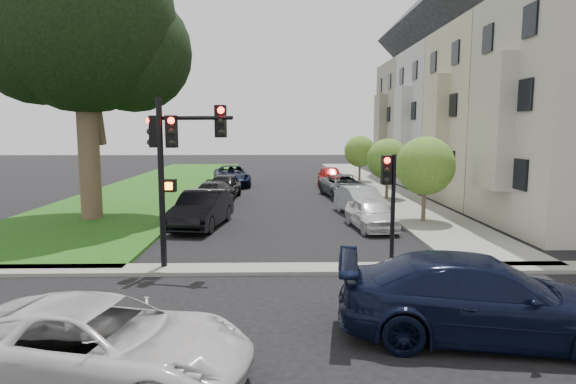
{
  "coord_description": "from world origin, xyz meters",
  "views": [
    {
      "loc": [
        -0.36,
        -11.97,
        4.19
      ],
      "look_at": [
        0.0,
        5.0,
        2.0
      ],
      "focal_mm": 30.0,
      "sensor_mm": 36.0,
      "label": 1
    }
  ],
  "objects_px": {
    "small_tree_c": "(360,151)",
    "car_cross_near": "(100,344)",
    "car_cross_far": "(482,298)",
    "car_parked_2": "(345,186)",
    "traffic_signal_main": "(174,152)",
    "eucalyptus": "(81,20)",
    "car_parked_5": "(202,209)",
    "car_parked_3": "(330,176)",
    "small_tree_b": "(388,159)",
    "car_parked_1": "(361,201)",
    "traffic_signal_secondary": "(389,190)",
    "car_parked_0": "(371,214)",
    "car_parked_8": "(232,176)",
    "car_parked_7": "(224,186)",
    "car_parked_6": "(212,195)",
    "small_tree_a": "(425,166)"
  },
  "relations": [
    {
      "from": "car_cross_near",
      "to": "car_parked_8",
      "type": "bearing_deg",
      "value": 12.16
    },
    {
      "from": "small_tree_b",
      "to": "car_cross_near",
      "type": "xyz_separation_m",
      "value": [
        -9.5,
        -21.01,
        -1.75
      ]
    },
    {
      "from": "car_parked_3",
      "to": "car_parked_7",
      "type": "distance_m",
      "value": 9.54
    },
    {
      "from": "car_parked_5",
      "to": "car_parked_6",
      "type": "height_order",
      "value": "car_parked_5"
    },
    {
      "from": "eucalyptus",
      "to": "car_parked_0",
      "type": "relative_size",
      "value": 3.49
    },
    {
      "from": "car_parked_3",
      "to": "car_parked_6",
      "type": "height_order",
      "value": "car_parked_3"
    },
    {
      "from": "small_tree_a",
      "to": "car_parked_1",
      "type": "height_order",
      "value": "small_tree_a"
    },
    {
      "from": "car_parked_3",
      "to": "car_parked_7",
      "type": "relative_size",
      "value": 1.0
    },
    {
      "from": "car_parked_0",
      "to": "car_parked_5",
      "type": "bearing_deg",
      "value": 168.88
    },
    {
      "from": "car_parked_1",
      "to": "car_parked_3",
      "type": "bearing_deg",
      "value": 80.16
    },
    {
      "from": "small_tree_c",
      "to": "car_cross_near",
      "type": "distance_m",
      "value": 32.22
    },
    {
      "from": "car_parked_5",
      "to": "car_parked_7",
      "type": "relative_size",
      "value": 1.09
    },
    {
      "from": "car_parked_2",
      "to": "car_parked_5",
      "type": "xyz_separation_m",
      "value": [
        -7.48,
        -9.19,
        0.09
      ]
    },
    {
      "from": "car_cross_near",
      "to": "car_parked_8",
      "type": "distance_m",
      "value": 28.65
    },
    {
      "from": "traffic_signal_main",
      "to": "car_cross_near",
      "type": "height_order",
      "value": "traffic_signal_main"
    },
    {
      "from": "small_tree_b",
      "to": "car_cross_far",
      "type": "bearing_deg",
      "value": -97.24
    },
    {
      "from": "eucalyptus",
      "to": "car_parked_0",
      "type": "height_order",
      "value": "eucalyptus"
    },
    {
      "from": "traffic_signal_secondary",
      "to": "car_cross_far",
      "type": "height_order",
      "value": "traffic_signal_secondary"
    },
    {
      "from": "car_cross_far",
      "to": "car_parked_0",
      "type": "height_order",
      "value": "car_cross_far"
    },
    {
      "from": "car_parked_1",
      "to": "car_cross_near",
      "type": "bearing_deg",
      "value": -124.84
    },
    {
      "from": "car_parked_0",
      "to": "car_parked_3",
      "type": "xyz_separation_m",
      "value": [
        -0.06,
        15.62,
        0.11
      ]
    },
    {
      "from": "small_tree_c",
      "to": "car_cross_far",
      "type": "relative_size",
      "value": 0.65
    },
    {
      "from": "small_tree_b",
      "to": "car_parked_6",
      "type": "relative_size",
      "value": 0.8
    },
    {
      "from": "car_parked_5",
      "to": "car_parked_8",
      "type": "xyz_separation_m",
      "value": [
        -0.21,
        15.63,
        -0.02
      ]
    },
    {
      "from": "traffic_signal_main",
      "to": "car_parked_8",
      "type": "xyz_separation_m",
      "value": [
        -0.46,
        22.02,
        -2.77
      ]
    },
    {
      "from": "small_tree_c",
      "to": "car_cross_near",
      "type": "xyz_separation_m",
      "value": [
        -9.5,
        -30.74,
        -1.79
      ]
    },
    {
      "from": "small_tree_b",
      "to": "car_cross_near",
      "type": "relative_size",
      "value": 0.72
    },
    {
      "from": "eucalyptus",
      "to": "traffic_signal_secondary",
      "type": "relative_size",
      "value": 3.81
    },
    {
      "from": "small_tree_a",
      "to": "traffic_signal_secondary",
      "type": "distance_m",
      "value": 7.77
    },
    {
      "from": "car_parked_0",
      "to": "car_parked_3",
      "type": "distance_m",
      "value": 15.62
    },
    {
      "from": "car_parked_1",
      "to": "car_parked_5",
      "type": "relative_size",
      "value": 0.89
    },
    {
      "from": "small_tree_a",
      "to": "car_parked_1",
      "type": "bearing_deg",
      "value": 139.86
    },
    {
      "from": "car_parked_3",
      "to": "small_tree_b",
      "type": "bearing_deg",
      "value": -66.44
    },
    {
      "from": "small_tree_b",
      "to": "car_parked_8",
      "type": "relative_size",
      "value": 0.67
    },
    {
      "from": "car_parked_6",
      "to": "car_parked_8",
      "type": "bearing_deg",
      "value": 94.3
    },
    {
      "from": "eucalyptus",
      "to": "car_parked_8",
      "type": "relative_size",
      "value": 2.39
    },
    {
      "from": "car_cross_far",
      "to": "car_parked_2",
      "type": "relative_size",
      "value": 1.14
    },
    {
      "from": "eucalyptus",
      "to": "car_parked_5",
      "type": "distance_m",
      "value": 10.01
    },
    {
      "from": "small_tree_a",
      "to": "car_parked_1",
      "type": "xyz_separation_m",
      "value": [
        -2.47,
        2.08,
        -1.9
      ]
    },
    {
      "from": "small_tree_a",
      "to": "car_parked_3",
      "type": "bearing_deg",
      "value": 100.44
    },
    {
      "from": "traffic_signal_main",
      "to": "car_parked_0",
      "type": "height_order",
      "value": "traffic_signal_main"
    },
    {
      "from": "small_tree_a",
      "to": "car_parked_8",
      "type": "relative_size",
      "value": 0.71
    },
    {
      "from": "eucalyptus",
      "to": "car_parked_7",
      "type": "bearing_deg",
      "value": 53.41
    },
    {
      "from": "car_parked_1",
      "to": "car_parked_3",
      "type": "height_order",
      "value": "car_parked_3"
    },
    {
      "from": "small_tree_b",
      "to": "traffic_signal_secondary",
      "type": "xyz_separation_m",
      "value": [
        -3.23,
        -14.43,
        -0.03
      ]
    },
    {
      "from": "traffic_signal_main",
      "to": "eucalyptus",
      "type": "bearing_deg",
      "value": 125.21
    },
    {
      "from": "small_tree_a",
      "to": "car_cross_near",
      "type": "height_order",
      "value": "small_tree_a"
    },
    {
      "from": "small_tree_b",
      "to": "car_parked_8",
      "type": "bearing_deg",
      "value": 142.81
    },
    {
      "from": "car_parked_3",
      "to": "small_tree_c",
      "type": "bearing_deg",
      "value": 47.66
    },
    {
      "from": "car_parked_1",
      "to": "car_parked_3",
      "type": "relative_size",
      "value": 0.97
    }
  ]
}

